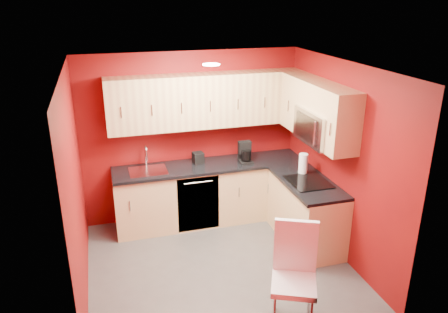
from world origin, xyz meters
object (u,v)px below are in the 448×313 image
sink (148,168)px  paper_towel (303,164)px  dining_chair (294,278)px  microwave (321,127)px  coffee_maker (246,153)px  napkin_holder (198,158)px

sink → paper_towel: size_ratio=1.82×
paper_towel → dining_chair: paper_towel is taller
microwave → sink: (-2.09, 1.00, -0.72)m
coffee_maker → napkin_holder: coffee_maker is taller
napkin_holder → coffee_maker: bearing=-15.1°
coffee_maker → paper_towel: coffee_maker is taller
coffee_maker → napkin_holder: (-0.67, 0.18, -0.07)m
napkin_holder → dining_chair: (0.40, -2.49, -0.44)m
sink → napkin_holder: sink is taller
coffee_maker → sink: bearing=177.8°
sink → dining_chair: 2.69m
microwave → coffee_maker: bearing=126.5°
sink → coffee_maker: bearing=-3.7°
napkin_holder → paper_towel: (1.29, -0.80, 0.06)m
microwave → dining_chair: bearing=-124.0°
coffee_maker → dining_chair: bearing=-95.1°
microwave → sink: microwave is taller
microwave → paper_towel: (-0.06, 0.29, -0.61)m
sink → microwave: bearing=-25.6°
microwave → napkin_holder: size_ratio=4.78×
paper_towel → microwave: bearing=-79.3°
sink → coffee_maker: 1.43m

